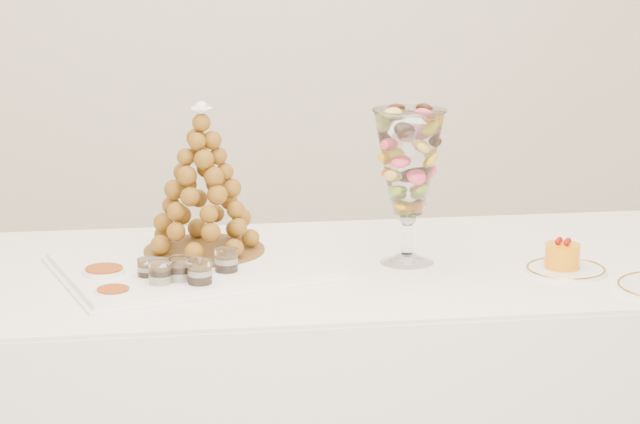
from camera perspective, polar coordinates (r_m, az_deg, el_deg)
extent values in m
cube|color=silver|center=(0.86, 9.63, -5.47)|extent=(4.50, 0.04, 2.80)
cube|color=white|center=(3.19, 0.68, -9.62)|extent=(2.19, 0.95, 0.81)
cube|color=white|center=(3.05, 0.70, -2.55)|extent=(2.18, 0.95, 0.01)
cube|color=white|center=(3.03, -5.77, -2.44)|extent=(0.73, 0.64, 0.02)
cylinder|color=white|center=(3.08, 3.99, -2.09)|extent=(0.13, 0.13, 0.02)
cylinder|color=white|center=(3.07, 4.01, -1.07)|extent=(0.03, 0.03, 0.09)
sphere|color=white|center=(3.05, 4.03, -0.24)|extent=(0.04, 0.04, 0.04)
cylinder|color=white|center=(3.05, 11.17, -2.62)|extent=(0.19, 0.19, 0.01)
cylinder|color=white|center=(2.92, -7.89, -2.71)|extent=(0.05, 0.05, 0.06)
cylinder|color=white|center=(2.88, -6.44, -2.79)|extent=(0.06, 0.06, 0.07)
cylinder|color=white|center=(2.93, -4.30, -2.40)|extent=(0.07, 0.07, 0.07)
cylinder|color=white|center=(2.86, -7.30, -2.92)|extent=(0.06, 0.06, 0.07)
cylinder|color=white|center=(2.85, -5.51, -2.94)|extent=(0.06, 0.06, 0.08)
cylinder|color=white|center=(2.96, -9.83, -2.88)|extent=(0.10, 0.10, 0.03)
cylinder|color=white|center=(2.82, -9.43, -3.78)|extent=(0.08, 0.08, 0.03)
cylinder|color=brown|center=(3.11, -5.31, -1.73)|extent=(0.30, 0.30, 0.01)
cone|color=brown|center=(3.06, -5.39, 1.56)|extent=(0.30, 0.30, 0.36)
sphere|color=white|center=(3.03, -5.46, 4.70)|extent=(0.04, 0.04, 0.04)
cylinder|color=orange|center=(3.05, 11.02, -1.98)|extent=(0.08, 0.08, 0.06)
sphere|color=#910A05|center=(3.04, 11.28, -1.28)|extent=(0.01, 0.01, 0.01)
sphere|color=#910A05|center=(3.05, 10.90, -1.25)|extent=(0.01, 0.01, 0.01)
sphere|color=#910A05|center=(3.03, 10.82, -1.34)|extent=(0.01, 0.01, 0.01)
sphere|color=#910A05|center=(3.02, 11.20, -1.38)|extent=(0.01, 0.01, 0.01)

